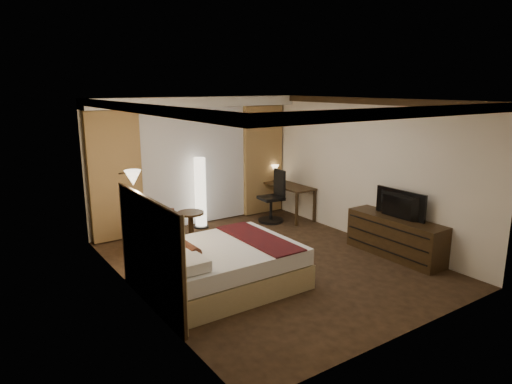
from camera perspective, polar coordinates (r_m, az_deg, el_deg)
floor at (r=7.79m, az=1.68°, el=-8.82°), size 4.50×5.50×0.01m
ceiling at (r=7.22m, az=1.83°, el=11.45°), size 4.50×5.50×0.01m
back_wall at (r=9.71m, az=-7.88°, el=3.77°), size 4.50×0.02×2.70m
left_wall at (r=6.36m, az=-14.85°, el=-1.54°), size 0.02×5.50×2.70m
right_wall at (r=8.88m, az=13.57°, el=2.65°), size 0.02×5.50×2.70m
crown_molding at (r=7.23m, az=1.83°, el=10.97°), size 4.50×5.50×0.12m
soffit at (r=9.36m, az=-7.42°, el=11.13°), size 4.50×0.50×0.20m
curtain_sheer at (r=9.65m, az=-7.65°, el=3.12°), size 2.48×0.04×2.45m
curtain_left_drape at (r=8.98m, az=-17.19°, el=1.88°), size 1.00×0.14×2.45m
curtain_right_drape at (r=10.47m, az=0.84°, el=4.02°), size 1.00×0.14×2.45m
wall_sconce at (r=6.81m, az=-15.14°, el=1.73°), size 0.24×0.24×0.24m
bed at (r=6.84m, az=-4.21°, el=-9.22°), size 2.16×1.68×0.63m
headboard at (r=6.25m, az=-13.01°, el=-7.49°), size 0.12×1.98×1.50m
armchair at (r=8.44m, az=-12.63°, el=-4.63°), size 0.96×0.94×0.76m
side_table at (r=8.88m, az=-8.14°, el=-4.24°), size 0.51×0.51×0.56m
floor_lamp at (r=9.53m, az=-6.97°, el=-0.08°), size 0.31×0.31×1.49m
desk at (r=10.29m, az=4.04°, el=-1.16°), size 0.55×1.31×0.75m
desk_lamp at (r=10.56m, az=2.39°, el=2.27°), size 0.18×0.18×0.34m
office_chair at (r=9.89m, az=1.88°, el=-0.53°), size 0.61×0.61×1.15m
dresser at (r=8.33m, az=17.02°, el=-5.37°), size 0.50×1.80×0.70m
television at (r=8.13m, az=17.19°, el=-1.14°), size 0.59×1.01×0.13m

